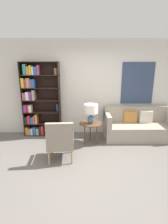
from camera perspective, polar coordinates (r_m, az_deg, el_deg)
The scene contains 7 objects.
ground_plane at distance 3.65m, azimuth 0.58°, elevation -18.52°, with size 14.00×14.00×0.00m, color #66605B.
wall_back at distance 5.10m, azimuth 0.53°, elevation 7.77°, with size 6.40×0.08×2.70m.
bookshelf at distance 5.14m, azimuth -15.22°, elevation 3.72°, with size 1.05×0.30×2.10m.
armchair at distance 3.74m, azimuth -7.76°, elevation -8.99°, with size 0.60×0.60×0.91m.
couch at distance 5.18m, azimuth 17.28°, elevation -4.52°, with size 1.89×0.81×0.87m.
side_table at distance 4.54m, azimuth 2.19°, elevation -4.11°, with size 0.60×0.60×0.57m.
table_lamp at distance 4.37m, azimuth 2.29°, elevation 0.39°, with size 0.35×0.35×0.50m.
Camera 1 is at (-0.06, -3.02, 2.05)m, focal length 28.00 mm.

